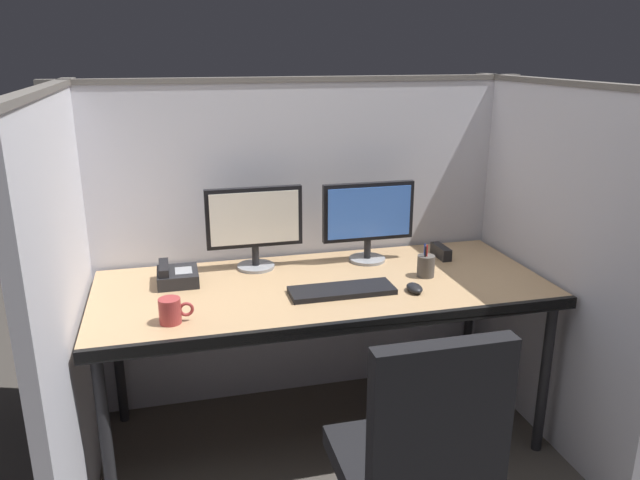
# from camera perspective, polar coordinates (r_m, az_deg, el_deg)

# --- Properties ---
(ground_plane) EXTENTS (8.00, 8.00, 0.00)m
(ground_plane) POSITION_cam_1_polar(r_m,az_deg,el_deg) (2.72, 1.94, -21.13)
(ground_plane) COLOR #423D38
(cubicle_partition_rear) EXTENTS (2.21, 0.06, 1.57)m
(cubicle_partition_rear) POSITION_cam_1_polar(r_m,az_deg,el_deg) (2.99, -1.86, -0.19)
(cubicle_partition_rear) COLOR silver
(cubicle_partition_rear) RESTS_ON ground
(cubicle_partition_left) EXTENTS (0.06, 1.41, 1.57)m
(cubicle_partition_left) POSITION_cam_1_polar(r_m,az_deg,el_deg) (2.44, -22.42, -5.67)
(cubicle_partition_left) COLOR silver
(cubicle_partition_left) RESTS_ON ground
(cubicle_partition_right) EXTENTS (0.06, 1.41, 1.57)m
(cubicle_partition_right) POSITION_cam_1_polar(r_m,az_deg,el_deg) (2.89, 20.25, -1.88)
(cubicle_partition_right) COLOR silver
(cubicle_partition_right) RESTS_ON ground
(desk) EXTENTS (1.90, 0.80, 0.74)m
(desk) POSITION_cam_1_polar(r_m,az_deg,el_deg) (2.60, 0.34, -5.22)
(desk) COLOR tan
(desk) RESTS_ON ground
(monitor_left) EXTENTS (0.43, 0.17, 0.37)m
(monitor_left) POSITION_cam_1_polar(r_m,az_deg,el_deg) (2.73, -6.15, 1.65)
(monitor_left) COLOR gray
(monitor_left) RESTS_ON desk
(monitor_right) EXTENTS (0.43, 0.17, 0.37)m
(monitor_right) POSITION_cam_1_polar(r_m,az_deg,el_deg) (2.82, 4.54, 2.21)
(monitor_right) COLOR gray
(monitor_right) RESTS_ON desk
(keyboard_main) EXTENTS (0.43, 0.15, 0.02)m
(keyboard_main) POSITION_cam_1_polar(r_m,az_deg,el_deg) (2.50, 2.06, -4.73)
(keyboard_main) COLOR black
(keyboard_main) RESTS_ON desk
(computer_mouse) EXTENTS (0.06, 0.10, 0.04)m
(computer_mouse) POSITION_cam_1_polar(r_m,az_deg,el_deg) (2.54, 8.82, -4.45)
(computer_mouse) COLOR black
(computer_mouse) RESTS_ON desk
(desk_phone) EXTENTS (0.17, 0.19, 0.09)m
(desk_phone) POSITION_cam_1_polar(r_m,az_deg,el_deg) (2.66, -13.28, -3.27)
(desk_phone) COLOR black
(desk_phone) RESTS_ON desk
(coffee_mug) EXTENTS (0.13, 0.08, 0.09)m
(coffee_mug) POSITION_cam_1_polar(r_m,az_deg,el_deg) (2.29, -13.76, -6.44)
(coffee_mug) COLOR #993333
(coffee_mug) RESTS_ON desk
(pen_cup) EXTENTS (0.08, 0.08, 0.15)m
(pen_cup) POSITION_cam_1_polar(r_m,az_deg,el_deg) (2.70, 9.86, -2.39)
(pen_cup) COLOR #4C4742
(pen_cup) RESTS_ON desk
(red_stapler) EXTENTS (0.04, 0.15, 0.06)m
(red_stapler) POSITION_cam_1_polar(r_m,az_deg,el_deg) (2.97, 11.23, -1.06)
(red_stapler) COLOR black
(red_stapler) RESTS_ON desk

